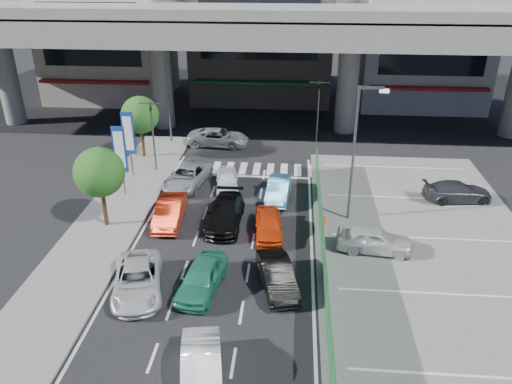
# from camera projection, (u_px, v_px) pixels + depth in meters

# --- Properties ---
(ground) EXTENTS (120.00, 120.00, 0.00)m
(ground) POSITION_uv_depth(u_px,v_px,m) (216.00, 271.00, 24.88)
(ground) COLOR black
(ground) RESTS_ON ground
(parking_lot) EXTENTS (12.00, 28.00, 0.06)m
(parking_lot) POSITION_uv_depth(u_px,v_px,m) (432.00, 259.00, 25.85)
(parking_lot) COLOR #575755
(parking_lot) RESTS_ON ground
(sidewalk_left) EXTENTS (4.00, 30.00, 0.12)m
(sidewalk_left) POSITION_uv_depth(u_px,v_px,m) (107.00, 225.00, 28.94)
(sidewalk_left) COLOR #575755
(sidewalk_left) RESTS_ON ground
(fence_run) EXTENTS (0.16, 22.00, 1.80)m
(fence_run) POSITION_uv_depth(u_px,v_px,m) (323.00, 250.00, 24.99)
(fence_run) COLOR #1C532A
(fence_run) RESTS_ON ground
(expressway) EXTENTS (64.00, 14.00, 10.75)m
(expressway) POSITION_uv_depth(u_px,v_px,m) (253.00, 26.00, 40.71)
(expressway) COLOR #62625E
(expressway) RESTS_ON ground
(building_west) EXTENTS (12.00, 10.90, 13.00)m
(building_west) POSITION_uv_depth(u_px,v_px,m) (108.00, 34.00, 51.80)
(building_west) COLOR #A19882
(building_west) RESTS_ON ground
(building_center) EXTENTS (14.00, 10.90, 15.00)m
(building_center) POSITION_uv_depth(u_px,v_px,m) (263.00, 24.00, 51.09)
(building_center) COLOR gray
(building_center) RESTS_ON ground
(building_east) EXTENTS (12.00, 10.90, 12.00)m
(building_east) POSITION_uv_depth(u_px,v_px,m) (422.00, 43.00, 49.69)
(building_east) COLOR gray
(building_east) RESTS_ON ground
(traffic_light_left) EXTENTS (1.60, 1.24, 5.20)m
(traffic_light_left) POSITION_uv_depth(u_px,v_px,m) (152.00, 119.00, 34.34)
(traffic_light_left) COLOR #595B60
(traffic_light_left) RESTS_ON ground
(traffic_light_right) EXTENTS (1.60, 1.24, 5.20)m
(traffic_light_right) POSITION_uv_depth(u_px,v_px,m) (319.00, 96.00, 39.75)
(traffic_light_right) COLOR #595B60
(traffic_light_right) RESTS_ON ground
(street_lamp_right) EXTENTS (1.65, 0.22, 8.00)m
(street_lamp_right) POSITION_uv_depth(u_px,v_px,m) (358.00, 144.00, 27.63)
(street_lamp_right) COLOR #595B60
(street_lamp_right) RESTS_ON ground
(street_lamp_left) EXTENTS (1.65, 0.22, 8.00)m
(street_lamp_left) POSITION_uv_depth(u_px,v_px,m) (169.00, 85.00, 39.35)
(street_lamp_left) COLOR #595B60
(street_lamp_left) RESTS_ON ground
(signboard_near) EXTENTS (0.80, 0.14, 4.70)m
(signboard_near) POSITION_uv_depth(u_px,v_px,m) (120.00, 151.00, 31.21)
(signboard_near) COLOR #595B60
(signboard_near) RESTS_ON ground
(signboard_far) EXTENTS (0.80, 0.14, 4.70)m
(signboard_far) POSITION_uv_depth(u_px,v_px,m) (129.00, 135.00, 33.92)
(signboard_far) COLOR #595B60
(signboard_far) RESTS_ON ground
(tree_near) EXTENTS (2.80, 2.80, 4.80)m
(tree_near) POSITION_uv_depth(u_px,v_px,m) (99.00, 173.00, 27.47)
(tree_near) COLOR #382314
(tree_near) RESTS_ON ground
(tree_far) EXTENTS (2.80, 2.80, 4.80)m
(tree_far) POSITION_uv_depth(u_px,v_px,m) (140.00, 115.00, 36.93)
(tree_far) COLOR #382314
(tree_far) RESTS_ON ground
(hatch_white_back_mid) EXTENTS (2.21, 4.39, 1.38)m
(hatch_white_back_mid) POSITION_uv_depth(u_px,v_px,m) (202.00, 371.00, 18.10)
(hatch_white_back_mid) COLOR white
(hatch_white_back_mid) RESTS_ON ground
(sedan_white_mid_left) EXTENTS (3.22, 5.07, 1.30)m
(sedan_white_mid_left) POSITION_uv_depth(u_px,v_px,m) (137.00, 280.00, 23.15)
(sedan_white_mid_left) COLOR silver
(sedan_white_mid_left) RESTS_ON ground
(taxi_teal_mid) EXTENTS (2.21, 4.25, 1.38)m
(taxi_teal_mid) POSITION_uv_depth(u_px,v_px,m) (202.00, 277.00, 23.26)
(taxi_teal_mid) COLOR #288767
(taxi_teal_mid) RESTS_ON ground
(hatch_black_mid_right) EXTENTS (2.36, 4.21, 1.31)m
(hatch_black_mid_right) POSITION_uv_depth(u_px,v_px,m) (277.00, 276.00, 23.44)
(hatch_black_mid_right) COLOR black
(hatch_black_mid_right) RESTS_ON ground
(taxi_orange_left) EXTENTS (1.70, 4.26, 1.38)m
(taxi_orange_left) POSITION_uv_depth(u_px,v_px,m) (170.00, 212.00, 29.07)
(taxi_orange_left) COLOR red
(taxi_orange_left) RESTS_ON ground
(sedan_black_mid) EXTENTS (1.97, 4.77, 1.38)m
(sedan_black_mid) POSITION_uv_depth(u_px,v_px,m) (225.00, 214.00, 28.84)
(sedan_black_mid) COLOR black
(sedan_black_mid) RESTS_ON ground
(taxi_orange_right) EXTENTS (1.84, 3.85, 1.27)m
(taxi_orange_right) POSITION_uv_depth(u_px,v_px,m) (269.00, 224.00, 27.83)
(taxi_orange_right) COLOR red
(taxi_orange_right) RESTS_ON ground
(wagon_silver_front_left) EXTENTS (3.04, 5.07, 1.32)m
(wagon_silver_front_left) POSITION_uv_depth(u_px,v_px,m) (188.00, 176.00, 33.67)
(wagon_silver_front_left) COLOR #97999E
(wagon_silver_front_left) RESTS_ON ground
(sedan_white_front_mid) EXTENTS (1.96, 3.77, 1.23)m
(sedan_white_front_mid) POSITION_uv_depth(u_px,v_px,m) (227.00, 180.00, 33.27)
(sedan_white_front_mid) COLOR white
(sedan_white_front_mid) RESTS_ON ground
(kei_truck_front_right) EXTENTS (1.65, 3.99, 1.28)m
(kei_truck_front_right) POSITION_uv_depth(u_px,v_px,m) (278.00, 189.00, 31.89)
(kei_truck_front_right) COLOR #4F99C0
(kei_truck_front_right) RESTS_ON ground
(crossing_wagon_silver) EXTENTS (5.07, 2.62, 1.37)m
(crossing_wagon_silver) POSITION_uv_depth(u_px,v_px,m) (218.00, 137.00, 40.49)
(crossing_wagon_silver) COLOR gray
(crossing_wagon_silver) RESTS_ON ground
(parked_sedan_white) EXTENTS (4.11, 1.99, 1.35)m
(parked_sedan_white) POSITION_uv_depth(u_px,v_px,m) (374.00, 240.00, 26.18)
(parked_sedan_white) COLOR silver
(parked_sedan_white) RESTS_ON parking_lot
(parked_sedan_dgrey) EXTENTS (4.41, 2.18, 1.23)m
(parked_sedan_dgrey) POSITION_uv_depth(u_px,v_px,m) (457.00, 191.00, 31.52)
(parked_sedan_dgrey) COLOR #333339
(parked_sedan_dgrey) RESTS_ON parking_lot
(traffic_cone) EXTENTS (0.33, 0.33, 0.62)m
(traffic_cone) POSITION_uv_depth(u_px,v_px,m) (325.00, 218.00, 29.00)
(traffic_cone) COLOR #EA580D
(traffic_cone) RESTS_ON parking_lot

